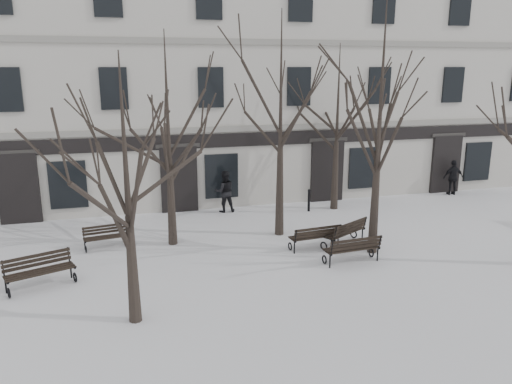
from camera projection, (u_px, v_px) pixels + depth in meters
name	position (u px, v px, depth m)	size (l,w,h in m)	color
ground	(322.00, 271.00, 15.71)	(100.00, 100.00, 0.00)	white
building	(231.00, 81.00, 26.49)	(40.40, 10.20, 11.40)	#BBB7AD
tree_1	(125.00, 160.00, 11.67)	(4.64, 4.64, 6.63)	black
tree_2	(381.00, 97.00, 16.08)	(5.94, 5.94, 8.49)	black
tree_4	(168.00, 115.00, 17.03)	(5.24, 5.24, 7.48)	black
tree_5	(281.00, 99.00, 17.95)	(5.76, 5.76, 8.23)	black
tree_6	(338.00, 108.00, 21.57)	(5.06, 5.06, 7.23)	black
bench_0	(40.00, 270.00, 14.50)	(2.01, 1.32, 0.96)	black
bench_1	(353.00, 248.00, 16.26)	(1.92, 0.84, 0.94)	black
bench_2	(315.00, 236.00, 17.49)	(1.86, 0.83, 0.91)	black
bench_3	(107.00, 236.00, 17.68)	(1.68, 0.83, 0.81)	black
bench_4	(345.00, 232.00, 17.86)	(1.97, 1.51, 0.96)	black
bollard_a	(282.00, 199.00, 21.92)	(0.15, 0.15, 1.18)	black
bollard_b	(309.00, 199.00, 22.13)	(0.13, 0.13, 1.02)	black
pedestrian_b	(225.00, 212.00, 22.18)	(0.90, 0.70, 1.86)	black
pedestrian_c	(452.00, 194.00, 25.15)	(1.03, 0.43, 1.76)	black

